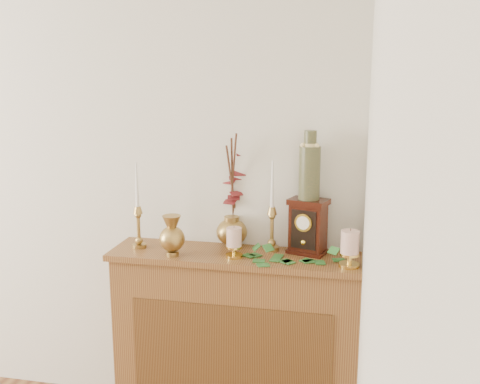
% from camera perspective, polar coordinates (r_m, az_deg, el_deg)
% --- Properties ---
extents(console_shelf, '(1.24, 0.34, 0.93)m').
position_cam_1_polar(console_shelf, '(2.93, -0.38, -15.43)').
color(console_shelf, brown).
rests_on(console_shelf, ground).
extents(candlestick_left, '(0.07, 0.07, 0.43)m').
position_cam_1_polar(candlestick_left, '(2.83, -10.30, -2.83)').
color(candlestick_left, '#AE9045').
rests_on(candlestick_left, console_shelf).
extents(candlestick_center, '(0.07, 0.07, 0.45)m').
position_cam_1_polar(candlestick_center, '(2.75, 3.27, -3.00)').
color(candlestick_center, '#AE9045').
rests_on(candlestick_center, console_shelf).
extents(bud_vase, '(0.12, 0.12, 0.20)m').
position_cam_1_polar(bud_vase, '(2.69, -6.92, -4.46)').
color(bud_vase, '#AE9045').
rests_on(bud_vase, console_shelf).
extents(ginger_jar, '(0.24, 0.25, 0.58)m').
position_cam_1_polar(ginger_jar, '(2.82, -0.60, -0.22)').
color(ginger_jar, '#AE9045').
rests_on(ginger_jar, console_shelf).
extents(pillar_candle_left, '(0.08, 0.08, 0.16)m').
position_cam_1_polar(pillar_candle_left, '(2.65, -0.61, -4.99)').
color(pillar_candle_left, '#E0B64E').
rests_on(pillar_candle_left, console_shelf).
extents(pillar_candle_right, '(0.09, 0.09, 0.18)m').
position_cam_1_polar(pillar_candle_right, '(2.57, 11.09, -5.49)').
color(pillar_candle_right, '#E0B64E').
rests_on(pillar_candle_right, console_shelf).
extents(ivy_garland, '(0.54, 0.22, 0.09)m').
position_cam_1_polar(ivy_garland, '(2.63, 6.05, -6.77)').
color(ivy_garland, '#276225').
rests_on(ivy_garland, console_shelf).
extents(mantel_clock, '(0.21, 0.17, 0.27)m').
position_cam_1_polar(mantel_clock, '(2.72, 6.91, -3.53)').
color(mantel_clock, '#36130A').
rests_on(mantel_clock, console_shelf).
extents(ceramic_vase, '(0.10, 0.10, 0.33)m').
position_cam_1_polar(ceramic_vase, '(2.66, 7.08, 2.36)').
color(ceramic_vase, '#172F24').
rests_on(ceramic_vase, mantel_clock).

